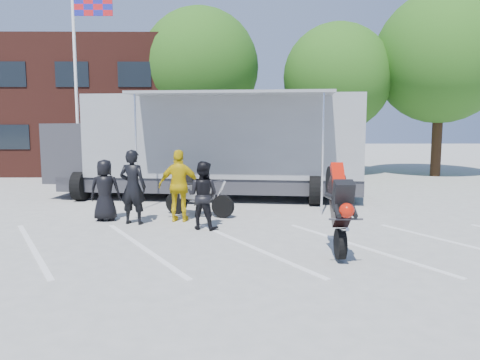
{
  "coord_description": "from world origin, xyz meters",
  "views": [
    {
      "loc": [
        -0.17,
        -8.99,
        2.73
      ],
      "look_at": [
        -0.05,
        2.49,
        1.3
      ],
      "focal_mm": 35.0,
      "sensor_mm": 36.0,
      "label": 1
    }
  ],
  "objects_px": {
    "spectator_leather_a": "(105,190)",
    "spectator_leather_c": "(203,195)",
    "parked_motorcycle": "(199,216)",
    "tree_left": "(200,67)",
    "tree_right": "(441,58)",
    "spectator_leather_b": "(133,187)",
    "tree_mid": "(337,78)",
    "spectator_hivis": "(180,186)",
    "stunt_bike_rider": "(333,252)",
    "flagpole": "(82,63)",
    "transporter_truck": "(211,198)"
  },
  "relations": [
    {
      "from": "spectator_leather_a",
      "to": "spectator_leather_c",
      "type": "distance_m",
      "value": 2.96
    },
    {
      "from": "parked_motorcycle",
      "to": "spectator_leather_a",
      "type": "xyz_separation_m",
      "value": [
        -2.55,
        -0.64,
        0.86
      ]
    },
    {
      "from": "tree_left",
      "to": "tree_right",
      "type": "xyz_separation_m",
      "value": [
        12.0,
        -1.5,
        0.31
      ]
    },
    {
      "from": "tree_left",
      "to": "parked_motorcycle",
      "type": "xyz_separation_m",
      "value": [
        0.78,
        -11.53,
        -5.57
      ]
    },
    {
      "from": "spectator_leather_a",
      "to": "spectator_leather_b",
      "type": "distance_m",
      "value": 0.99
    },
    {
      "from": "tree_left",
      "to": "spectator_leather_a",
      "type": "relative_size",
      "value": 5.05
    },
    {
      "from": "tree_mid",
      "to": "tree_right",
      "type": "distance_m",
      "value": 5.11
    },
    {
      "from": "parked_motorcycle",
      "to": "spectator_hivis",
      "type": "height_order",
      "value": "spectator_hivis"
    },
    {
      "from": "tree_left",
      "to": "spectator_leather_a",
      "type": "xyz_separation_m",
      "value": [
        -1.77,
        -12.17,
        -4.71
      ]
    },
    {
      "from": "spectator_leather_b",
      "to": "spectator_hivis",
      "type": "distance_m",
      "value": 1.25
    },
    {
      "from": "parked_motorcycle",
      "to": "stunt_bike_rider",
      "type": "distance_m",
      "value": 4.98
    },
    {
      "from": "stunt_bike_rider",
      "to": "spectator_hivis",
      "type": "height_order",
      "value": "spectator_hivis"
    },
    {
      "from": "flagpole",
      "to": "tree_right",
      "type": "height_order",
      "value": "tree_right"
    },
    {
      "from": "parked_motorcycle",
      "to": "tree_left",
      "type": "bearing_deg",
      "value": 27.24
    },
    {
      "from": "flagpole",
      "to": "stunt_bike_rider",
      "type": "height_order",
      "value": "flagpole"
    },
    {
      "from": "spectator_leather_b",
      "to": "spectator_hivis",
      "type": "xyz_separation_m",
      "value": [
        1.21,
        0.32,
        -0.01
      ]
    },
    {
      "from": "tree_left",
      "to": "parked_motorcycle",
      "type": "bearing_deg",
      "value": -86.12
    },
    {
      "from": "spectator_hivis",
      "to": "tree_left",
      "type": "bearing_deg",
      "value": -83.61
    },
    {
      "from": "transporter_truck",
      "to": "stunt_bike_rider",
      "type": "xyz_separation_m",
      "value": [
        2.94,
        -7.16,
        0.0
      ]
    },
    {
      "from": "flagpole",
      "to": "spectator_hivis",
      "type": "height_order",
      "value": "flagpole"
    },
    {
      "from": "tree_left",
      "to": "stunt_bike_rider",
      "type": "bearing_deg",
      "value": -75.81
    },
    {
      "from": "tree_right",
      "to": "transporter_truck",
      "type": "xyz_separation_m",
      "value": [
        -11.05,
        -6.75,
        -5.88
      ]
    },
    {
      "from": "flagpole",
      "to": "parked_motorcycle",
      "type": "distance_m",
      "value": 9.02
    },
    {
      "from": "parked_motorcycle",
      "to": "stunt_bike_rider",
      "type": "bearing_deg",
      "value": -117.89
    },
    {
      "from": "tree_right",
      "to": "spectator_leather_b",
      "type": "relative_size",
      "value": 4.54
    },
    {
      "from": "parked_motorcycle",
      "to": "spectator_leather_b",
      "type": "xyz_separation_m",
      "value": [
        -1.68,
        -1.08,
        1.0
      ]
    },
    {
      "from": "tree_right",
      "to": "transporter_truck",
      "type": "distance_m",
      "value": 14.22
    },
    {
      "from": "tree_left",
      "to": "tree_right",
      "type": "relative_size",
      "value": 0.95
    },
    {
      "from": "stunt_bike_rider",
      "to": "spectator_hivis",
      "type": "xyz_separation_m",
      "value": [
        -3.59,
        3.12,
        0.99
      ]
    },
    {
      "from": "spectator_leather_a",
      "to": "spectator_hivis",
      "type": "relative_size",
      "value": 0.86
    },
    {
      "from": "tree_mid",
      "to": "spectator_hivis",
      "type": "xyz_separation_m",
      "value": [
        -6.69,
        -11.29,
        -3.95
      ]
    },
    {
      "from": "transporter_truck",
      "to": "stunt_bike_rider",
      "type": "distance_m",
      "value": 7.74
    },
    {
      "from": "tree_mid",
      "to": "spectator_leather_a",
      "type": "xyz_separation_m",
      "value": [
        -8.77,
        -11.17,
        -4.09
      ]
    },
    {
      "from": "stunt_bike_rider",
      "to": "spectator_leather_a",
      "type": "relative_size",
      "value": 1.19
    },
    {
      "from": "flagpole",
      "to": "parked_motorcycle",
      "type": "height_order",
      "value": "flagpole"
    },
    {
      "from": "tree_right",
      "to": "spectator_leather_c",
      "type": "relative_size",
      "value": 5.23
    },
    {
      "from": "spectator_hivis",
      "to": "parked_motorcycle",
      "type": "bearing_deg",
      "value": -116.82
    },
    {
      "from": "flagpole",
      "to": "tree_left",
      "type": "xyz_separation_m",
      "value": [
        4.24,
        6.0,
        0.51
      ]
    },
    {
      "from": "tree_left",
      "to": "spectator_leather_c",
      "type": "xyz_separation_m",
      "value": [
        1.0,
        -13.2,
        -4.69
      ]
    },
    {
      "from": "spectator_hivis",
      "to": "tree_right",
      "type": "bearing_deg",
      "value": -132.34
    },
    {
      "from": "spectator_leather_a",
      "to": "spectator_leather_b",
      "type": "xyz_separation_m",
      "value": [
        0.87,
        -0.45,
        0.15
      ]
    },
    {
      "from": "spectator_hivis",
      "to": "spectator_leather_a",
      "type": "bearing_deg",
      "value": 1.55
    },
    {
      "from": "flagpole",
      "to": "tree_mid",
      "type": "relative_size",
      "value": 1.04
    },
    {
      "from": "spectator_leather_b",
      "to": "spectator_leather_c",
      "type": "bearing_deg",
      "value": 176.1
    },
    {
      "from": "spectator_leather_b",
      "to": "spectator_hivis",
      "type": "bearing_deg",
      "value": -151.79
    },
    {
      "from": "transporter_truck",
      "to": "spectator_leather_a",
      "type": "xyz_separation_m",
      "value": [
        -2.72,
        -3.91,
        0.86
      ]
    },
    {
      "from": "tree_right",
      "to": "parked_motorcycle",
      "type": "height_order",
      "value": "tree_right"
    },
    {
      "from": "tree_left",
      "to": "transporter_truck",
      "type": "xyz_separation_m",
      "value": [
        0.95,
        -8.25,
        -5.57
      ]
    },
    {
      "from": "flagpole",
      "to": "spectator_leather_c",
      "type": "bearing_deg",
      "value": -53.92
    },
    {
      "from": "transporter_truck",
      "to": "spectator_leather_b",
      "type": "relative_size",
      "value": 5.74
    }
  ]
}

